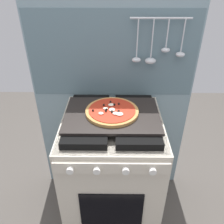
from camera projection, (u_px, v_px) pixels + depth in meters
ground_plane at (112, 211)px, 1.84m from camera, size 4.00×4.00×0.00m
kitchen_backsplash at (113, 103)px, 1.69m from camera, size 1.10×0.09×1.55m
stove at (112, 171)px, 1.59m from camera, size 0.60×0.64×0.90m
baking_tray at (112, 115)px, 1.35m from camera, size 0.54×0.38×0.02m
pizza_left at (112, 111)px, 1.34m from camera, size 0.31×0.31×0.03m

